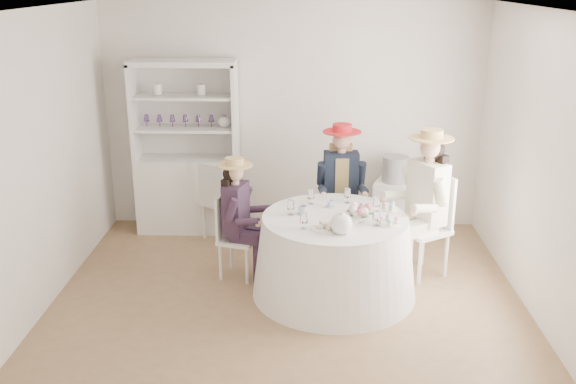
{
  "coord_description": "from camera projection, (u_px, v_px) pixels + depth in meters",
  "views": [
    {
      "loc": [
        0.17,
        -5.55,
        2.97
      ],
      "look_at": [
        0.0,
        0.1,
        1.05
      ],
      "focal_mm": 40.0,
      "sensor_mm": 36.0,
      "label": 1
    }
  ],
  "objects": [
    {
      "name": "tea_table",
      "position": [
        334.0,
        256.0,
        6.19
      ],
      "size": [
        1.59,
        1.59,
        0.8
      ],
      "rotation": [
        0.0,
        0.0,
        0.05
      ],
      "color": "white",
      "rests_on": "ground"
    },
    {
      "name": "ceiling",
      "position": [
        288.0,
        9.0,
        5.34
      ],
      "size": [
        4.5,
        4.5,
        0.0
      ],
      "primitive_type": "plane",
      "rotation": [
        3.14,
        0.0,
        0.0
      ],
      "color": "white",
      "rests_on": "wall_back"
    },
    {
      "name": "flower_arrangement",
      "position": [
        360.0,
        210.0,
        5.99
      ],
      "size": [
        0.19,
        0.19,
        0.07
      ],
      "rotation": [
        0.0,
        0.0,
        0.26
      ],
      "color": "#CC6674",
      "rests_on": "tea_table"
    },
    {
      "name": "spare_chair",
      "position": [
        218.0,
        199.0,
        7.45
      ],
      "size": [
        0.53,
        0.53,
        0.93
      ],
      "rotation": [
        0.0,
        0.0,
        2.56
      ],
      "color": "silver",
      "rests_on": "ground"
    },
    {
      "name": "teacup_a",
      "position": [
        303.0,
        211.0,
        6.12
      ],
      "size": [
        0.11,
        0.11,
        0.07
      ],
      "primitive_type": "imported",
      "rotation": [
        0.0,
        0.0,
        0.22
      ],
      "color": "white",
      "rests_on": "tea_table"
    },
    {
      "name": "guest_left",
      "position": [
        238.0,
        211.0,
        6.44
      ],
      "size": [
        0.52,
        0.48,
        1.27
      ],
      "rotation": [
        0.0,
        0.0,
        1.3
      ],
      "color": "silver",
      "rests_on": "ground"
    },
    {
      "name": "flower_bowl",
      "position": [
        357.0,
        219.0,
        5.95
      ],
      "size": [
        0.27,
        0.27,
        0.05
      ],
      "primitive_type": "imported",
      "rotation": [
        0.0,
        0.0,
        0.42
      ],
      "color": "white",
      "rests_on": "tea_table"
    },
    {
      "name": "hatbox",
      "position": [
        395.0,
        169.0,
        7.5
      ],
      "size": [
        0.4,
        0.4,
        0.3
      ],
      "primitive_type": "cylinder",
      "rotation": [
        0.0,
        0.0,
        -0.42
      ],
      "color": "black",
      "rests_on": "side_table"
    },
    {
      "name": "sandwich_plate",
      "position": [
        326.0,
        227.0,
        5.77
      ],
      "size": [
        0.27,
        0.27,
        0.06
      ],
      "rotation": [
        0.0,
        0.0,
        0.01
      ],
      "color": "white",
      "rests_on": "tea_table"
    },
    {
      "name": "wall_back",
      "position": [
        293.0,
        117.0,
        7.67
      ],
      "size": [
        4.5,
        0.0,
        4.5
      ],
      "primitive_type": "plane",
      "rotation": [
        1.57,
        0.0,
        0.0
      ],
      "color": "silver",
      "rests_on": "ground"
    },
    {
      "name": "wall_right",
      "position": [
        540.0,
        166.0,
        5.71
      ],
      "size": [
        0.0,
        4.5,
        4.5
      ],
      "primitive_type": "plane",
      "rotation": [
        1.57,
        0.0,
        -1.57
      ],
      "color": "silver",
      "rests_on": "ground"
    },
    {
      "name": "guest_mid",
      "position": [
        341.0,
        181.0,
        7.01
      ],
      "size": [
        0.53,
        0.55,
        1.46
      ],
      "rotation": [
        0.0,
        0.0,
        0.05
      ],
      "color": "silver",
      "rests_on": "ground"
    },
    {
      "name": "table_teapot",
      "position": [
        342.0,
        224.0,
        5.65
      ],
      "size": [
        0.28,
        0.2,
        0.21
      ],
      "rotation": [
        0.0,
        0.0,
        0.12
      ],
      "color": "white",
      "rests_on": "tea_table"
    },
    {
      "name": "cupcake_stand",
      "position": [
        389.0,
        216.0,
        5.86
      ],
      "size": [
        0.22,
        0.22,
        0.2
      ],
      "rotation": [
        0.0,
        0.0,
        0.29
      ],
      "color": "white",
      "rests_on": "tea_table"
    },
    {
      "name": "wall_left",
      "position": [
        41.0,
        162.0,
        5.84
      ],
      "size": [
        0.0,
        4.5,
        4.5
      ],
      "primitive_type": "plane",
      "rotation": [
        1.57,
        0.0,
        1.57
      ],
      "color": "silver",
      "rests_on": "ground"
    },
    {
      "name": "side_table",
      "position": [
        393.0,
        208.0,
        7.66
      ],
      "size": [
        0.54,
        0.54,
        0.66
      ],
      "primitive_type": "cube",
      "rotation": [
        0.0,
        0.0,
        -0.33
      ],
      "color": "silver",
      "rests_on": "ground"
    },
    {
      "name": "wall_front",
      "position": [
        278.0,
        256.0,
        3.88
      ],
      "size": [
        4.5,
        0.0,
        4.5
      ],
      "primitive_type": "plane",
      "rotation": [
        -1.57,
        0.0,
        0.0
      ],
      "color": "silver",
      "rests_on": "ground"
    },
    {
      "name": "guest_right",
      "position": [
        425.0,
        195.0,
        6.43
      ],
      "size": [
        0.66,
        0.61,
        1.54
      ],
      "rotation": [
        0.0,
        0.0,
        -1.01
      ],
      "color": "silver",
      "rests_on": "ground"
    },
    {
      "name": "teacup_c",
      "position": [
        359.0,
        209.0,
        6.17
      ],
      "size": [
        0.1,
        0.1,
        0.07
      ],
      "primitive_type": "imported",
      "rotation": [
        0.0,
        0.0,
        0.19
      ],
      "color": "white",
      "rests_on": "tea_table"
    },
    {
      "name": "teacup_b",
      "position": [
        330.0,
        204.0,
        6.3
      ],
      "size": [
        0.07,
        0.07,
        0.06
      ],
      "primitive_type": "imported",
      "rotation": [
        0.0,
        0.0,
        0.06
      ],
      "color": "white",
      "rests_on": "tea_table"
    },
    {
      "name": "ground",
      "position": [
        288.0,
        298.0,
        6.21
      ],
      "size": [
        4.5,
        4.5,
        0.0
      ],
      "primitive_type": "plane",
      "color": "olive",
      "rests_on": "ground"
    },
    {
      "name": "stemware_set",
      "position": [
        335.0,
        209.0,
        6.03
      ],
      "size": [
        0.9,
        0.9,
        0.15
      ],
      "color": "white",
      "rests_on": "tea_table"
    },
    {
      "name": "hutch",
      "position": [
        188.0,
        172.0,
        7.68
      ],
      "size": [
        1.29,
        0.66,
        2.05
      ],
      "rotation": [
        0.0,
        0.0,
        0.18
      ],
      "color": "silver",
      "rests_on": "ground"
    }
  ]
}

